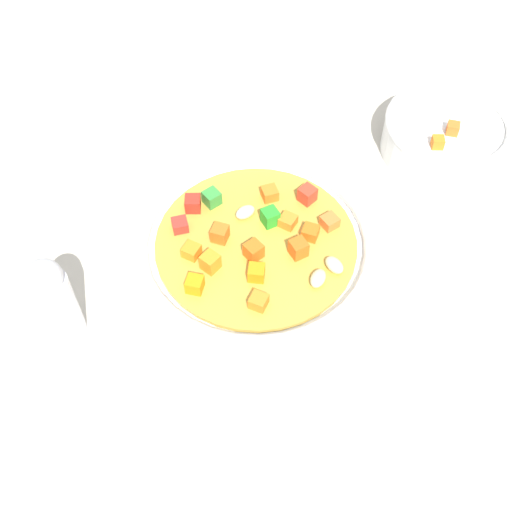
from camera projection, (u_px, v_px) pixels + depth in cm
name	position (u px, v px, depth cm)	size (l,w,h in cm)	color
ground_plane	(256.00, 278.00, 60.15)	(140.00, 140.00, 2.00)	#BAB2A0
soup_bowl_main	(256.00, 253.00, 57.13)	(21.10, 21.10, 5.82)	white
spoon	(246.00, 147.00, 67.96)	(15.71, 15.92, 0.90)	silver
side_bowl_small	(447.00, 135.00, 66.47)	(12.74, 12.74, 4.60)	white
pepper_shaker	(55.00, 301.00, 52.03)	(3.13, 3.13, 9.35)	silver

